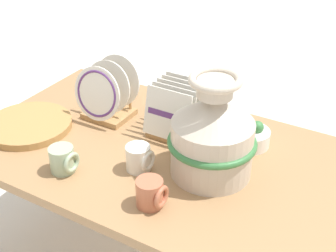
# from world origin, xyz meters

# --- Properties ---
(display_table) EXTENTS (1.42, 0.80, 0.59)m
(display_table) POSITION_xyz_m (0.00, 0.00, 0.53)
(display_table) COLOR #9E754C
(display_table) RESTS_ON ground_plane
(ceramic_vase) EXTENTS (0.28, 0.28, 0.34)m
(ceramic_vase) POSITION_xyz_m (0.17, -0.02, 0.74)
(ceramic_vase) COLOR beige
(ceramic_vase) RESTS_ON display_table
(dish_rack_round_plates) EXTENTS (0.20, 0.18, 0.23)m
(dish_rack_round_plates) POSITION_xyz_m (-0.33, 0.09, 0.68)
(dish_rack_round_plates) COLOR tan
(dish_rack_round_plates) RESTS_ON display_table
(dish_rack_square_plates) EXTENTS (0.18, 0.18, 0.20)m
(dish_rack_square_plates) POSITION_xyz_m (-0.04, 0.12, 0.67)
(dish_rack_square_plates) COLOR tan
(dish_rack_square_plates) RESTS_ON display_table
(wicker_charger_stack) EXTENTS (0.32, 0.32, 0.03)m
(wicker_charger_stack) POSITION_xyz_m (-0.53, -0.12, 0.61)
(wicker_charger_stack) COLOR #AD7F47
(wicker_charger_stack) RESTS_ON display_table
(mug_cream_glaze) EXTENTS (0.09, 0.08, 0.09)m
(mug_cream_glaze) POSITION_xyz_m (-0.03, -0.13, 0.64)
(mug_cream_glaze) COLOR silver
(mug_cream_glaze) RESTS_ON display_table
(mug_sage_glaze) EXTENTS (0.09, 0.08, 0.09)m
(mug_sage_glaze) POSITION_xyz_m (-0.24, -0.26, 0.64)
(mug_sage_glaze) COLOR #9EB28E
(mug_sage_glaze) RESTS_ON display_table
(mug_terracotta_glaze) EXTENTS (0.09, 0.08, 0.09)m
(mug_terracotta_glaze) POSITION_xyz_m (0.09, -0.26, 0.64)
(mug_terracotta_glaze) COLOR #B76647
(mug_terracotta_glaze) RESTS_ON display_table
(fruit_bowl) EXTENTS (0.14, 0.14, 0.09)m
(fruit_bowl) POSITION_xyz_m (0.22, 0.19, 0.63)
(fruit_bowl) COLOR white
(fruit_bowl) RESTS_ON display_table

